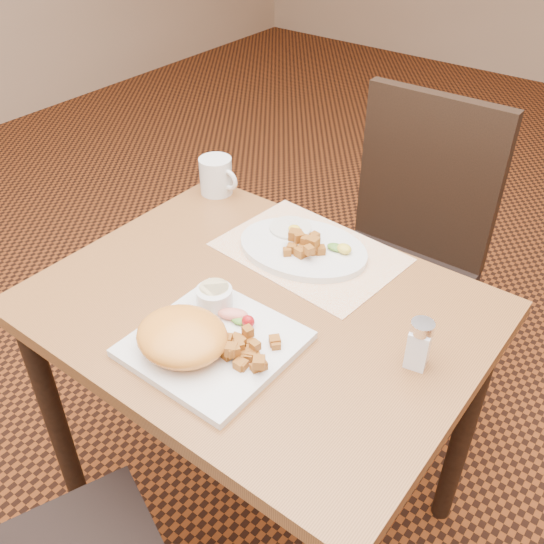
{
  "coord_description": "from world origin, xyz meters",
  "views": [
    {
      "loc": [
        0.61,
        -0.75,
        1.55
      ],
      "look_at": [
        0.02,
        0.03,
        0.82
      ],
      "focal_mm": 40.0,
      "sensor_mm": 36.0,
      "label": 1
    }
  ],
  "objects_px": {
    "chair_far": "(402,248)",
    "salt_shaker": "(419,343)",
    "table": "(258,342)",
    "coffee_mug": "(217,176)",
    "plate_square": "(214,344)",
    "plate_oval": "(303,248)"
  },
  "relations": [
    {
      "from": "table",
      "to": "coffee_mug",
      "type": "relative_size",
      "value": 7.7
    },
    {
      "from": "plate_square",
      "to": "salt_shaker",
      "type": "bearing_deg",
      "value": 30.69
    },
    {
      "from": "plate_square",
      "to": "plate_oval",
      "type": "xyz_separation_m",
      "value": [
        -0.05,
        0.36,
        0.0
      ]
    },
    {
      "from": "chair_far",
      "to": "salt_shaker",
      "type": "relative_size",
      "value": 9.7
    },
    {
      "from": "chair_far",
      "to": "coffee_mug",
      "type": "relative_size",
      "value": 8.29
    },
    {
      "from": "chair_far",
      "to": "salt_shaker",
      "type": "bearing_deg",
      "value": 116.58
    },
    {
      "from": "chair_far",
      "to": "plate_square",
      "type": "xyz_separation_m",
      "value": [
        -0.0,
        -0.81,
        0.22
      ]
    },
    {
      "from": "plate_oval",
      "to": "salt_shaker",
      "type": "bearing_deg",
      "value": -24.44
    },
    {
      "from": "plate_square",
      "to": "chair_far",
      "type": "bearing_deg",
      "value": 89.87
    },
    {
      "from": "plate_oval",
      "to": "salt_shaker",
      "type": "height_order",
      "value": "salt_shaker"
    },
    {
      "from": "chair_far",
      "to": "coffee_mug",
      "type": "height_order",
      "value": "chair_far"
    },
    {
      "from": "chair_far",
      "to": "coffee_mug",
      "type": "xyz_separation_m",
      "value": [
        -0.4,
        -0.36,
        0.26
      ]
    },
    {
      "from": "table",
      "to": "chair_far",
      "type": "xyz_separation_m",
      "value": [
        0.02,
        0.66,
        -0.1
      ]
    },
    {
      "from": "table",
      "to": "plate_oval",
      "type": "height_order",
      "value": "plate_oval"
    },
    {
      "from": "plate_oval",
      "to": "salt_shaker",
      "type": "relative_size",
      "value": 3.05
    },
    {
      "from": "plate_oval",
      "to": "salt_shaker",
      "type": "distance_m",
      "value": 0.41
    },
    {
      "from": "table",
      "to": "coffee_mug",
      "type": "bearing_deg",
      "value": 141.52
    },
    {
      "from": "chair_far",
      "to": "salt_shaker",
      "type": "distance_m",
      "value": 0.74
    },
    {
      "from": "table",
      "to": "salt_shaker",
      "type": "relative_size",
      "value": 9.0
    },
    {
      "from": "chair_far",
      "to": "salt_shaker",
      "type": "xyz_separation_m",
      "value": [
        0.32,
        -0.62,
        0.26
      ]
    },
    {
      "from": "chair_far",
      "to": "table",
      "type": "bearing_deg",
      "value": 87.62
    },
    {
      "from": "table",
      "to": "chair_far",
      "type": "relative_size",
      "value": 0.93
    }
  ]
}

